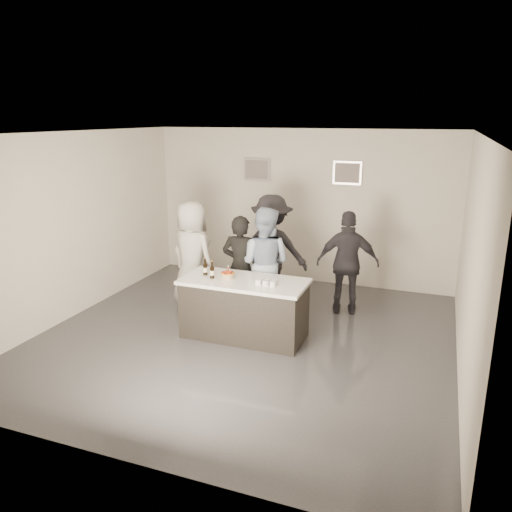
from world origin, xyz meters
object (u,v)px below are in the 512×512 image
cake (228,276)px  person_guest_back (271,250)px  beer_bottle_b (212,270)px  bar_counter (244,308)px  person_main_black (241,267)px  person_guest_right (348,263)px  beer_bottle_a (205,267)px  person_main_blue (264,263)px  person_guest_left (192,255)px

cake → person_guest_back: 1.52m
beer_bottle_b → bar_counter: bearing=10.5°
cake → person_main_black: size_ratio=0.12×
person_guest_right → person_guest_back: (-1.34, 0.01, 0.10)m
beer_bottle_a → person_guest_back: person_guest_back is taller
person_main_blue → person_guest_left: 1.32m
bar_counter → cake: 0.55m
beer_bottle_b → cake: bearing=19.6°
bar_counter → person_guest_back: size_ratio=0.96×
person_main_blue → person_guest_right: size_ratio=1.05×
beer_bottle_a → person_main_blue: size_ratio=0.14×
person_guest_left → bar_counter: bearing=165.2°
cake → beer_bottle_a: size_ratio=0.77×
cake → person_main_black: (-0.09, 0.73, -0.08)m
bar_counter → person_guest_left: 1.63m
person_guest_left → cake: bearing=158.9°
person_main_black → person_guest_back: (0.26, 0.78, 0.11)m
person_main_blue → person_guest_right: (1.24, 0.64, -0.05)m
beer_bottle_a → person_main_blue: 1.07m
person_main_blue → person_guest_right: person_main_blue is taller
person_main_blue → person_guest_back: person_guest_back is taller
beer_bottle_a → person_main_black: size_ratio=0.15×
cake → beer_bottle_b: (-0.22, -0.08, 0.09)m
person_guest_right → person_guest_back: person_guest_back is taller
cake → beer_bottle_b: size_ratio=0.77×
bar_counter → person_guest_left: bearing=146.6°
beer_bottle_b → person_guest_left: bearing=131.1°
person_guest_right → person_guest_back: size_ratio=0.90×
beer_bottle_b → person_guest_back: 1.63m
person_guest_back → person_guest_left: bearing=17.8°
person_main_black → person_main_blue: bearing=-160.9°
person_main_blue → person_guest_right: bearing=-151.6°
person_main_blue → person_guest_back: size_ratio=0.95×
cake → person_main_black: 0.74m
bar_counter → cake: bearing=-177.7°
person_main_blue → person_guest_left: person_guest_left is taller
bar_counter → beer_bottle_a: (-0.64, 0.01, 0.58)m
beer_bottle_b → person_main_blue: 1.07m
person_main_black → person_guest_back: person_guest_back is taller
person_main_black → person_guest_right: (1.60, 0.77, 0.02)m
person_guest_left → person_guest_right: (2.56, 0.63, -0.05)m
bar_counter → beer_bottle_b: 0.76m
beer_bottle_b → person_guest_left: size_ratio=0.14×
beer_bottle_a → person_guest_right: bearing=38.0°
beer_bottle_a → person_guest_left: person_guest_left is taller
person_guest_back → cake: bearing=73.6°
cake → person_main_blue: bearing=72.5°
person_guest_right → person_main_blue: bearing=15.7°
person_guest_right → person_guest_back: 1.34m
beer_bottle_a → person_guest_right: (1.89, 1.48, -0.16)m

